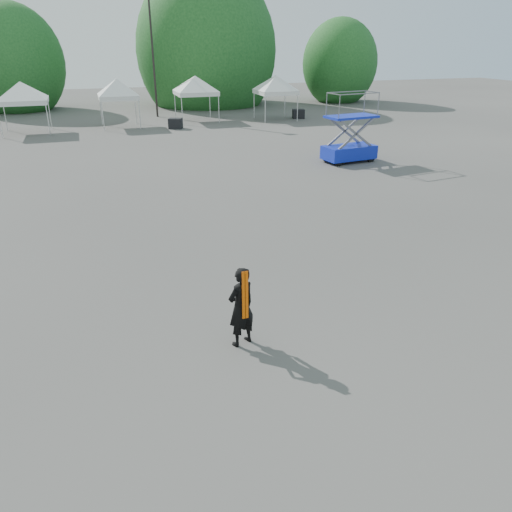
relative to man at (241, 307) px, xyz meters
name	(u,v)px	position (x,y,z in m)	size (l,w,h in m)	color
ground	(229,299)	(0.27, 1.97, -0.88)	(120.00, 120.00, 0.00)	#474442
light_pole_east	(152,44)	(3.27, 33.97, 4.64)	(0.60, 0.25, 9.80)	black
tree_mid_w	(13,63)	(-7.73, 41.97, 3.05)	(4.16, 4.16, 6.33)	#382314
tree_mid_e	(207,51)	(9.27, 40.97, 3.96)	(5.12, 5.12, 7.79)	#382314
tree_far_e	(340,63)	(22.27, 38.97, 2.75)	(3.84, 3.84, 5.84)	#382314
tent_d	(20,86)	(-6.19, 29.01, 2.18)	(4.36, 4.36, 3.88)	silver
tent_e	(117,83)	(0.01, 29.64, 2.18)	(3.82, 3.82, 3.88)	silver
tent_f	(195,79)	(5.86, 30.72, 2.18)	(4.26, 4.26, 3.88)	silver
tent_g	(276,79)	(11.86, 29.35, 2.18)	(4.02, 4.02, 3.88)	silver
man	(241,307)	(0.00, 0.00, 0.00)	(0.75, 0.63, 1.75)	black
scissor_lift	(351,128)	(10.26, 14.36, 0.87)	(2.83, 1.68, 3.46)	#0D26AC
crate_mid	(176,123)	(3.62, 27.63, -0.52)	(0.92, 0.71, 0.71)	black
crate_east	(298,114)	(13.86, 29.39, -0.52)	(0.91, 0.71, 0.71)	black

